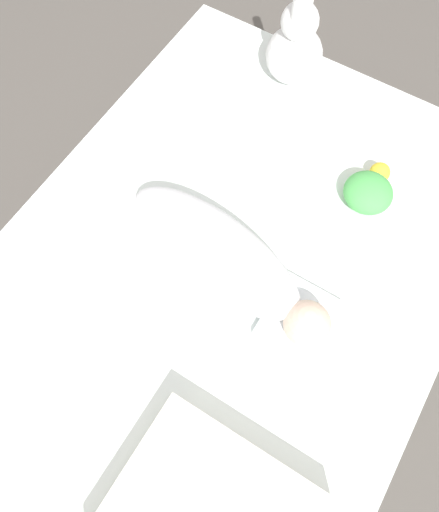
{
  "coord_description": "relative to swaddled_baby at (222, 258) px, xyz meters",
  "views": [
    {
      "loc": [
        -0.41,
        -0.24,
        1.34
      ],
      "look_at": [
        -0.0,
        0.02,
        0.27
      ],
      "focal_mm": 35.0,
      "sensor_mm": 36.0,
      "label": 1
    }
  ],
  "objects": [
    {
      "name": "turtle_plush",
      "position": [
        0.37,
        -0.22,
        -0.02
      ],
      "size": [
        0.17,
        0.13,
        0.08
      ],
      "color": "#51B756",
      "rests_on": "bed_mattress"
    },
    {
      "name": "swaddled_baby",
      "position": [
        0.0,
        0.0,
        0.0
      ],
      "size": [
        0.25,
        0.58,
        0.12
      ],
      "rotation": [
        0.0,
        0.0,
        4.57
      ],
      "color": "white",
      "rests_on": "bed_mattress"
    },
    {
      "name": "bed_mattress",
      "position": [
        0.01,
        -0.01,
        -0.17
      ],
      "size": [
        1.49,
        1.08,
        0.22
      ],
      "color": "white",
      "rests_on": "ground_plane"
    },
    {
      "name": "burp_cloth",
      "position": [
        -0.02,
        -0.22,
        -0.05
      ],
      "size": [
        0.18,
        0.15,
        0.02
      ],
      "color": "white",
      "rests_on": "bed_mattress"
    },
    {
      "name": "ground_plane",
      "position": [
        0.01,
        -0.01,
        -0.28
      ],
      "size": [
        12.0,
        12.0,
        0.0
      ],
      "primitive_type": "plane",
      "color": "#514C47"
    },
    {
      "name": "bunny_plush",
      "position": [
        0.63,
        0.15,
        0.05
      ],
      "size": [
        0.16,
        0.16,
        0.32
      ],
      "color": "white",
      "rests_on": "bed_mattress"
    }
  ]
}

